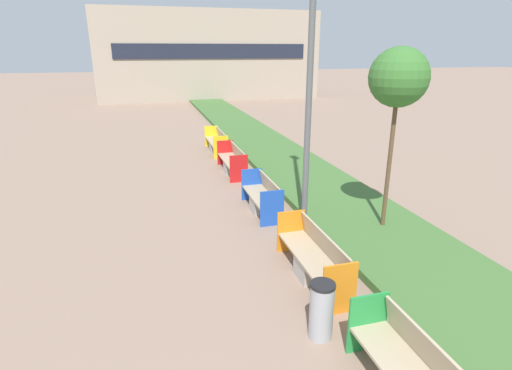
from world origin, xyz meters
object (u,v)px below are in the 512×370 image
object	(u,v)px
bench_orange_frame	(314,260)
street_lamp_post	(312,14)
litter_bin	(321,310)
bench_yellow_frame	(217,143)
sapling_tree_near	(399,79)
bench_red_frame	(233,162)
bench_blue_frame	(262,199)

from	to	relation	value
bench_orange_frame	street_lamp_post	xyz separation A→B (m)	(0.61, 2.01, 4.56)
litter_bin	street_lamp_post	bearing A→B (deg)	71.98
bench_yellow_frame	sapling_tree_near	bearing A→B (deg)	-74.76
bench_red_frame	sapling_tree_near	size ratio (longest dim) A/B	0.55
bench_orange_frame	street_lamp_post	size ratio (longest dim) A/B	0.26
bench_blue_frame	bench_yellow_frame	xyz separation A→B (m)	(0.00, 7.08, 0.01)
street_lamp_post	sapling_tree_near	world-z (taller)	street_lamp_post
bench_blue_frame	sapling_tree_near	size ratio (longest dim) A/B	0.47
bench_blue_frame	litter_bin	bearing A→B (deg)	-96.27
bench_red_frame	bench_orange_frame	bearing A→B (deg)	-90.00
street_lamp_post	bench_yellow_frame	bearing A→B (deg)	94.05
bench_orange_frame	litter_bin	bearing A→B (deg)	-109.40
bench_orange_frame	litter_bin	distance (m)	1.71
bench_red_frame	street_lamp_post	size ratio (longest dim) A/B	0.26
bench_red_frame	street_lamp_post	xyz separation A→B (m)	(0.61, -5.35, 4.56)
bench_blue_frame	bench_red_frame	bearing A→B (deg)	89.93
litter_bin	sapling_tree_near	bearing A→B (deg)	45.59
bench_yellow_frame	street_lamp_post	xyz separation A→B (m)	(0.61, -8.59, 4.56)
bench_blue_frame	bench_red_frame	world-z (taller)	same
bench_yellow_frame	street_lamp_post	bearing A→B (deg)	-85.95
bench_yellow_frame	sapling_tree_near	distance (m)	9.98
bench_orange_frame	bench_red_frame	distance (m)	7.36
bench_blue_frame	bench_red_frame	distance (m)	3.84
bench_blue_frame	bench_yellow_frame	bearing A→B (deg)	89.96
bench_orange_frame	sapling_tree_near	distance (m)	4.37
bench_blue_frame	sapling_tree_near	world-z (taller)	sapling_tree_near
bench_red_frame	bench_yellow_frame	xyz separation A→B (m)	(0.00, 3.24, 0.00)
bench_orange_frame	litter_bin	world-z (taller)	litter_bin
bench_orange_frame	sapling_tree_near	xyz separation A→B (m)	(2.48, 1.50, 3.27)
bench_red_frame	litter_bin	size ratio (longest dim) A/B	2.52
street_lamp_post	sapling_tree_near	size ratio (longest dim) A/B	2.10
litter_bin	bench_orange_frame	bearing A→B (deg)	70.60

